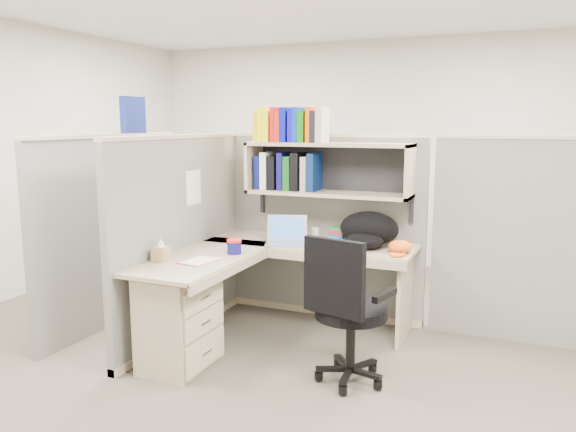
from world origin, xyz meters
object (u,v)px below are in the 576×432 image
at_px(desk, 218,299).
at_px(backpack, 367,230).
at_px(snack_canister, 234,246).
at_px(laptop, 286,230).
at_px(task_chair, 347,333).

bearing_deg(desk, backpack, 44.33).
xyz_separation_m(desk, snack_canister, (0.01, 0.25, 0.35)).
relative_size(desk, laptop, 5.24).
bearing_deg(snack_canister, desk, -92.55).
xyz_separation_m(snack_canister, task_chair, (1.01, -0.32, -0.43)).
bearing_deg(task_chair, backpack, 97.96).
xyz_separation_m(backpack, snack_canister, (-0.88, -0.62, -0.08)).
distance_m(laptop, snack_canister, 0.52).
height_order(laptop, backpack, backpack).
height_order(desk, backpack, backpack).
relative_size(backpack, snack_canister, 4.25).
relative_size(desk, snack_canister, 15.39).
relative_size(laptop, task_chair, 0.33).
xyz_separation_m(desk, backpack, (0.89, 0.87, 0.43)).
xyz_separation_m(desk, laptop, (0.25, 0.70, 0.41)).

